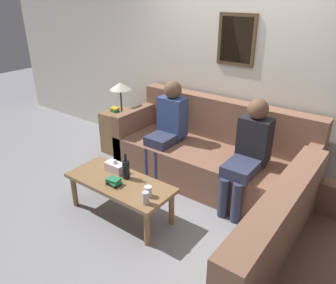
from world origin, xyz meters
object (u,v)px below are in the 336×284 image
object	(u,v)px
couch_main	(211,156)
person_left	(168,125)
person_right	(248,151)
wine_bottle	(126,169)
coffee_table	(120,186)
drinking_glass	(148,191)

from	to	relation	value
couch_main	person_left	world-z (taller)	person_left
couch_main	person_right	distance (m)	0.69
couch_main	wine_bottle	world-z (taller)	couch_main
person_right	coffee_table	bearing A→B (deg)	-134.56
drinking_glass	person_left	world-z (taller)	person_left
couch_main	wine_bottle	bearing A→B (deg)	-109.53
drinking_glass	person_left	distance (m)	1.22
coffee_table	drinking_glass	size ratio (longest dim) A/B	11.55
couch_main	drinking_glass	bearing A→B (deg)	-89.75
person_right	couch_main	bearing A→B (deg)	158.68
couch_main	wine_bottle	xyz separation A→B (m)	(-0.40, -1.12, 0.19)
wine_bottle	person_left	xyz separation A→B (m)	(-0.16, 0.95, 0.16)
coffee_table	person_left	world-z (taller)	person_left
wine_bottle	drinking_glass	xyz separation A→B (m)	(0.40, -0.12, -0.06)
wine_bottle	person_left	bearing A→B (deg)	99.71
couch_main	person_left	xyz separation A→B (m)	(-0.56, -0.17, 0.35)
coffee_table	person_left	bearing A→B (deg)	98.00
coffee_table	wine_bottle	distance (m)	0.19
wine_bottle	drinking_glass	bearing A→B (deg)	-16.46
person_right	wine_bottle	bearing A→B (deg)	-136.77
drinking_glass	person_right	world-z (taller)	person_right
person_right	drinking_glass	bearing A→B (deg)	-118.59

